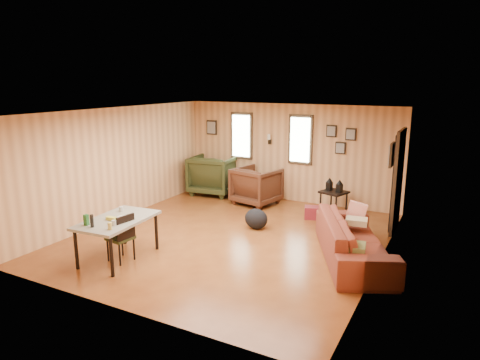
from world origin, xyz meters
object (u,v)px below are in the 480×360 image
object	(u,v)px
sofa	(354,232)
recliner_green	(214,173)
end_table	(244,184)
side_table	(334,190)
recliner_brown	(257,184)
dining_table	(117,223)

from	to	relation	value
sofa	recliner_green	bearing A→B (deg)	34.18
end_table	side_table	xyz separation A→B (m)	(2.41, -0.26, 0.19)
recliner_brown	side_table	xyz separation A→B (m)	(1.89, 0.05, 0.06)
dining_table	sofa	bearing A→B (deg)	22.96
side_table	dining_table	xyz separation A→B (m)	(-2.52, -4.12, 0.08)
sofa	recliner_green	size ratio (longest dim) A/B	2.16
recliner_green	end_table	distance (m)	0.92
sofa	end_table	bearing A→B (deg)	28.25
sofa	dining_table	bearing A→B (deg)	92.73
sofa	end_table	xyz separation A→B (m)	(-3.39, 2.56, -0.11)
recliner_brown	side_table	distance (m)	1.89
end_table	side_table	size ratio (longest dim) A/B	0.80
recliner_green	end_table	world-z (taller)	recliner_green
sofa	end_table	distance (m)	4.25
end_table	dining_table	distance (m)	4.39
end_table	recliner_green	bearing A→B (deg)	177.94
recliner_brown	recliner_green	size ratio (longest dim) A/B	0.88
recliner_brown	dining_table	distance (m)	4.12
recliner_brown	end_table	distance (m)	0.62
sofa	dining_table	world-z (taller)	sofa
recliner_brown	side_table	world-z (taller)	recliner_brown
dining_table	end_table	bearing A→B (deg)	83.97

